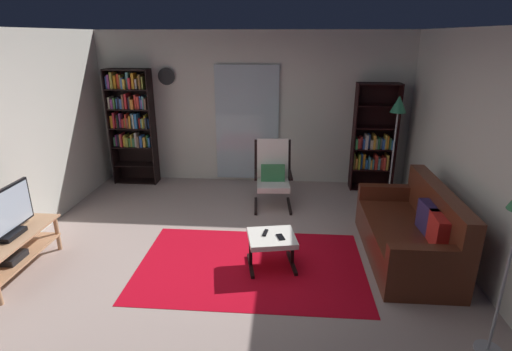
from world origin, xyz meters
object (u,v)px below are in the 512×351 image
Objects in this scene: television at (6,215)px; floor_lamp_by_shelf at (398,114)px; lounge_armchair at (273,172)px; wall_clock at (166,76)px; bookshelf_near_sofa at (373,143)px; tv_stand at (12,250)px; bookshelf_near_tv at (131,118)px; tv_remote at (265,233)px; leather_sofa at (412,234)px; ottoman at (272,241)px; cell_phone at (281,237)px.

floor_lamp_by_shelf is at bearing 27.03° from television.
wall_clock reaches higher than lounge_armchair.
lounge_armchair is (-1.65, -0.86, -0.27)m from bookshelf_near_sofa.
tv_stand is at bearing -145.70° from bookshelf_near_sofa.
bookshelf_near_sofa is 1.06× the size of floor_lamp_by_shelf.
tv_stand is 3.14m from bookshelf_near_tv.
television is at bearing -162.91° from tv_remote.
wall_clock reaches higher than tv_remote.
leather_sofa is at bearing -40.90° from lounge_armchair.
bookshelf_near_tv is 1.95× the size of lounge_armchair.
bookshelf_near_tv is at bearing 171.29° from floor_lamp_by_shelf.
lounge_armchair is 1.73m from tv_remote.
television is (0.00, 0.01, 0.41)m from tv_stand.
leather_sofa is 2.99× the size of ottoman.
bookshelf_near_tv reaches higher than cell_phone.
floor_lamp_by_shelf is at bearing -8.71° from bookshelf_near_tv.
lounge_armchair is at bearing -29.30° from wall_clock.
tv_stand is 5.36m from bookshelf_near_sofa.
bookshelf_near_sofa is at bearing 34.18° from television.
leather_sofa is at bearing -5.66° from cell_phone.
floor_lamp_by_shelf is at bearing -75.67° from bookshelf_near_sofa.
cell_phone is at bearing 6.30° from television.
floor_lamp_by_shelf is (0.17, -0.66, 0.62)m from bookshelf_near_sofa.
bookshelf_near_tv is 13.82× the size of tv_remote.
floor_lamp_by_shelf is at bearing 31.91° from cell_phone.
bookshelf_near_sofa is at bearing 34.30° from tv_stand.
television is 2.95m from cell_phone.
cell_phone is at bearing -167.09° from leather_sofa.
lounge_armchair reaches higher than tv_stand.
cell_phone is 0.48× the size of wall_clock.
bookshelf_near_tv reaches higher than bookshelf_near_sofa.
tv_stand is at bearing -98.27° from television.
bookshelf_near_tv reaches higher than tv_stand.
wall_clock is at bearing 124.33° from ottoman.
bookshelf_near_sofa is 1.75× the size of lounge_armchair.
tv_remote is at bearing 149.75° from ottoman.
bookshelf_near_tv is at bearing 160.95° from lounge_armchair.
bookshelf_near_sofa is at bearing 104.33° from floor_lamp_by_shelf.
television is 0.82× the size of lounge_armchair.
lounge_armchair is at bearing -173.74° from floor_lamp_by_shelf.
floor_lamp_by_shelf is at bearing 27.17° from tv_stand.
wall_clock is at bearing 144.78° from leather_sofa.
leather_sofa is 2.00m from floor_lamp_by_shelf.
lounge_armchair is at bearing 98.17° from tv_remote.
wall_clock is at bearing 176.89° from bookshelf_near_sofa.
wall_clock is (-1.85, 2.78, 1.45)m from tv_remote.
ottoman is 4.30× the size of cell_phone.
ottoman is at bearing -45.97° from bookshelf_near_tv.
tv_stand is 3.50m from lounge_armchair.
floor_lamp_by_shelf reaches higher than tv_stand.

